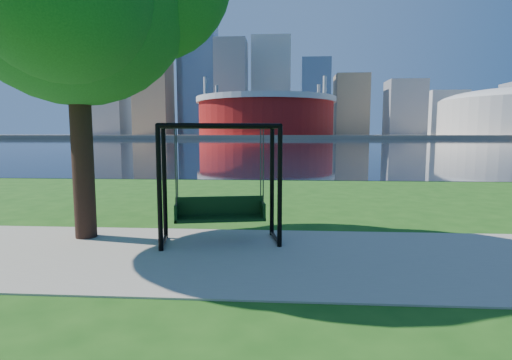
{
  "coord_description": "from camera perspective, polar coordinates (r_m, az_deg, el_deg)",
  "views": [
    {
      "loc": [
        0.7,
        -7.67,
        2.26
      ],
      "look_at": [
        0.17,
        0.0,
        1.39
      ],
      "focal_mm": 28.0,
      "sensor_mm": 36.0,
      "label": 1
    }
  ],
  "objects": [
    {
      "name": "stadium",
      "position": [
        243.2,
        1.42,
        9.33
      ],
      "size": [
        83.0,
        83.0,
        32.0
      ],
      "color": "maroon",
      "rests_on": "far_bank"
    },
    {
      "name": "swing",
      "position": [
        8.26,
        -5.19,
        -0.92
      ],
      "size": [
        2.58,
        1.49,
        2.48
      ],
      "rotation": [
        0.0,
        0.0,
        0.19
      ],
      "color": "black",
      "rests_on": "ground"
    },
    {
      "name": "skyline",
      "position": [
        328.83,
        3.11,
        12.37
      ],
      "size": [
        392.0,
        66.0,
        96.5
      ],
      "color": "gray",
      "rests_on": "far_bank"
    },
    {
      "name": "ground",
      "position": [
        8.03,
        -1.24,
        -9.86
      ],
      "size": [
        900.0,
        900.0,
        0.0
      ],
      "primitive_type": "plane",
      "color": "#1E5114",
      "rests_on": "ground"
    },
    {
      "name": "river",
      "position": [
        109.7,
        3.58,
        5.32
      ],
      "size": [
        900.0,
        180.0,
        0.02
      ],
      "primitive_type": "cube",
      "color": "black",
      "rests_on": "ground"
    },
    {
      "name": "path",
      "position": [
        7.55,
        -1.58,
        -10.82
      ],
      "size": [
        120.0,
        4.0,
        0.03
      ],
      "primitive_type": "cube",
      "color": "#9E937F",
      "rests_on": "ground"
    },
    {
      "name": "far_bank",
      "position": [
        313.68,
        3.82,
        6.27
      ],
      "size": [
        900.0,
        228.0,
        2.0
      ],
      "primitive_type": "cube",
      "color": "#937F60",
      "rests_on": "ground"
    }
  ]
}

